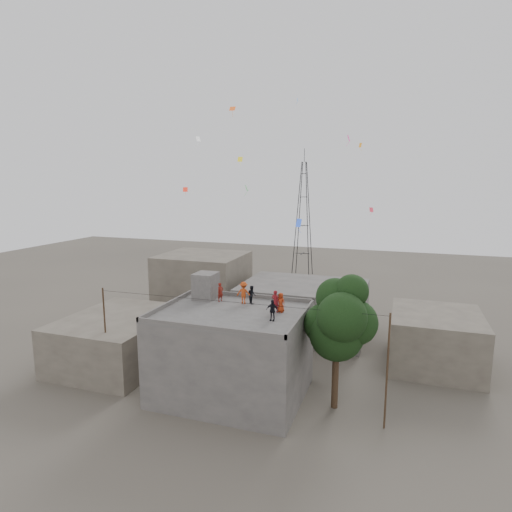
# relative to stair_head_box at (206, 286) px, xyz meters

# --- Properties ---
(ground) EXTENTS (140.00, 140.00, 0.00)m
(ground) POSITION_rel_stair_head_box_xyz_m (3.20, -2.60, -7.10)
(ground) COLOR #4C473F
(ground) RESTS_ON ground
(main_building) EXTENTS (10.00, 8.00, 6.10)m
(main_building) POSITION_rel_stair_head_box_xyz_m (3.20, -2.60, -4.05)
(main_building) COLOR #524F4C
(main_building) RESTS_ON ground
(parapet) EXTENTS (10.00, 8.00, 0.30)m
(parapet) POSITION_rel_stair_head_box_xyz_m (3.20, -2.60, -0.85)
(parapet) COLOR #524F4C
(parapet) RESTS_ON main_building
(stair_head_box) EXTENTS (1.60, 1.80, 2.00)m
(stair_head_box) POSITION_rel_stair_head_box_xyz_m (0.00, 0.00, 0.00)
(stair_head_box) COLOR #524F4C
(stair_head_box) RESTS_ON main_building
(neighbor_west) EXTENTS (8.00, 10.00, 4.00)m
(neighbor_west) POSITION_rel_stair_head_box_xyz_m (-7.80, -0.60, -5.10)
(neighbor_west) COLOR #584F45
(neighbor_west) RESTS_ON ground
(neighbor_north) EXTENTS (12.00, 9.00, 5.00)m
(neighbor_north) POSITION_rel_stair_head_box_xyz_m (5.20, 11.40, -4.60)
(neighbor_north) COLOR #524F4C
(neighbor_north) RESTS_ON ground
(neighbor_northwest) EXTENTS (9.00, 8.00, 7.00)m
(neighbor_northwest) POSITION_rel_stair_head_box_xyz_m (-6.80, 13.40, -3.60)
(neighbor_northwest) COLOR #584F45
(neighbor_northwest) RESTS_ON ground
(neighbor_east) EXTENTS (7.00, 8.00, 4.40)m
(neighbor_east) POSITION_rel_stair_head_box_xyz_m (17.20, 7.40, -4.90)
(neighbor_east) COLOR #584F45
(neighbor_east) RESTS_ON ground
(tree) EXTENTS (4.90, 4.60, 9.10)m
(tree) POSITION_rel_stair_head_box_xyz_m (10.57, -2.00, -1.00)
(tree) COLOR black
(tree) RESTS_ON ground
(utility_line) EXTENTS (20.12, 0.62, 7.40)m
(utility_line) POSITION_rel_stair_head_box_xyz_m (3.70, -3.85, -3.27)
(utility_line) COLOR black
(utility_line) RESTS_ON ground
(transmission_tower) EXTENTS (2.97, 2.97, 20.01)m
(transmission_tower) POSITION_rel_stair_head_box_xyz_m (-0.80, 37.40, 1.97)
(transmission_tower) COLOR black
(transmission_tower) RESTS_ON ground
(person_red_adult) EXTENTS (0.62, 0.47, 1.55)m
(person_red_adult) POSITION_rel_stair_head_box_xyz_m (6.08, -1.67, -0.22)
(person_red_adult) COLOR maroon
(person_red_adult) RESTS_ON main_building
(person_orange_child) EXTENTS (0.75, 0.58, 1.37)m
(person_orange_child) POSITION_rel_stair_head_box_xyz_m (6.42, -1.51, -0.32)
(person_orange_child) COLOR #AE3313
(person_orange_child) RESTS_ON main_building
(person_dark_child) EXTENTS (0.81, 0.83, 1.34)m
(person_dark_child) POSITION_rel_stair_head_box_xyz_m (3.82, -0.15, -0.33)
(person_dark_child) COLOR black
(person_dark_child) RESTS_ON main_building
(person_dark_adult) EXTENTS (0.83, 0.39, 1.39)m
(person_dark_adult) POSITION_rel_stair_head_box_xyz_m (6.40, -3.49, -0.30)
(person_dark_adult) COLOR black
(person_dark_adult) RESTS_ON main_building
(person_orange_adult) EXTENTS (1.13, 0.72, 1.65)m
(person_orange_adult) POSITION_rel_stair_head_box_xyz_m (3.27, -0.39, -0.17)
(person_orange_adult) COLOR #BE4115
(person_orange_adult) RESTS_ON main_building
(person_red_child) EXTENTS (0.53, 0.61, 1.42)m
(person_red_child) POSITION_rel_stair_head_box_xyz_m (1.40, -0.41, -0.29)
(person_red_child) COLOR maroon
(person_red_child) RESTS_ON main_building
(kites) EXTENTS (16.15, 15.01, 11.22)m
(kites) POSITION_rel_stair_head_box_xyz_m (4.17, 5.26, 9.39)
(kites) COLOR #FA2E1A
(kites) RESTS_ON ground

